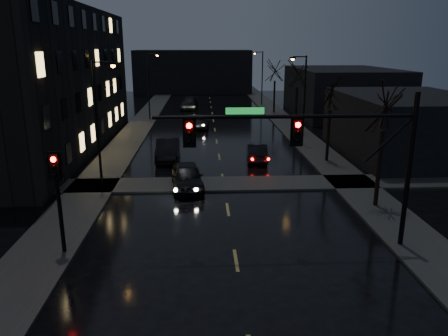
{
  "coord_description": "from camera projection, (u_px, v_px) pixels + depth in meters",
  "views": [
    {
      "loc": [
        -1.36,
        -8.82,
        8.84
      ],
      "look_at": [
        -0.35,
        11.21,
        3.2
      ],
      "focal_mm": 35.0,
      "sensor_mm": 36.0,
      "label": 1
    }
  ],
  "objects": [
    {
      "name": "sidewalk_left",
      "position": [
        132.0,
        135.0,
        44.16
      ],
      "size": [
        3.0,
        140.0,
        0.12
      ],
      "primitive_type": "cube",
      "color": "#2D2D2B",
      "rests_on": "ground"
    },
    {
      "name": "tree_mid_a",
      "position": [
        331.0,
        87.0,
        32.84
      ],
      "size": [
        3.3,
        3.3,
        7.58
      ],
      "color": "black",
      "rests_on": "ground"
    },
    {
      "name": "sidewalk_right",
      "position": [
        298.0,
        134.0,
        44.98
      ],
      "size": [
        3.0,
        140.0,
        0.12
      ],
      "primitive_type": "cube",
      "color": "#2D2D2B",
      "rests_on": "ground"
    },
    {
      "name": "oncoming_car_c",
      "position": [
        198.0,
        122.0,
        48.35
      ],
      "size": [
        2.47,
        5.13,
        1.41
      ],
      "primitive_type": "imported",
      "rotation": [
        0.0,
        0.0,
        -0.03
      ],
      "color": "black",
      "rests_on": "ground"
    },
    {
      "name": "streetlight_r_far",
      "position": [
        261.0,
        73.0,
        65.77
      ],
      "size": [
        1.53,
        0.28,
        8.0
      ],
      "color": "black",
      "rests_on": "ground"
    },
    {
      "name": "sidewalk_cross",
      "position": [
        224.0,
        184.0,
        28.71
      ],
      "size": [
        40.0,
        3.0,
        0.12
      ],
      "primitive_type": "cube",
      "color": "#2D2D2B",
      "rests_on": "ground"
    },
    {
      "name": "apartment_block",
      "position": [
        25.0,
        80.0,
        37.35
      ],
      "size": [
        12.0,
        30.0,
        12.0
      ],
      "primitive_type": "cube",
      "color": "black",
      "rests_on": "ground"
    },
    {
      "name": "streetlight_l_near",
      "position": [
        100.0,
        115.0,
        26.58
      ],
      "size": [
        1.53,
        0.28,
        8.0
      ],
      "color": "black",
      "rests_on": "ground"
    },
    {
      "name": "commercial_right_near",
      "position": [
        406.0,
        125.0,
        36.01
      ],
      "size": [
        10.0,
        14.0,
        5.0
      ],
      "primitive_type": "cube",
      "color": "black",
      "rests_on": "ground"
    },
    {
      "name": "signal_mast",
      "position": [
        326.0,
        143.0,
        18.45
      ],
      "size": [
        11.11,
        0.41,
        7.0
      ],
      "color": "black",
      "rests_on": "ground"
    },
    {
      "name": "oncoming_car_d",
      "position": [
        189.0,
        104.0,
        62.79
      ],
      "size": [
        2.69,
        5.61,
        1.58
      ],
      "primitive_type": "imported",
      "rotation": [
        0.0,
        0.0,
        -0.09
      ],
      "color": "black",
      "rests_on": "ground"
    },
    {
      "name": "oncoming_car_a",
      "position": [
        187.0,
        176.0,
        27.74
      ],
      "size": [
        2.38,
        4.92,
        1.62
      ],
      "primitive_type": "imported",
      "rotation": [
        0.0,
        0.0,
        0.1
      ],
      "color": "black",
      "rests_on": "ground"
    },
    {
      "name": "commercial_right_far",
      "position": [
        342.0,
        92.0,
        57.1
      ],
      "size": [
        12.0,
        18.0,
        6.0
      ],
      "primitive_type": "cube",
      "color": "black",
      "rests_on": "ground"
    },
    {
      "name": "signal_pole_left",
      "position": [
        58.0,
        189.0,
        18.4
      ],
      "size": [
        0.35,
        0.41,
        4.53
      ],
      "color": "black",
      "rests_on": "ground"
    },
    {
      "name": "streetlight_r_mid",
      "position": [
        302.0,
        93.0,
        38.85
      ],
      "size": [
        1.53,
        0.28,
        8.0
      ],
      "color": "black",
      "rests_on": "ground"
    },
    {
      "name": "far_block",
      "position": [
        193.0,
        71.0,
        84.7
      ],
      "size": [
        22.0,
        10.0,
        8.0
      ],
      "primitive_type": "cube",
      "color": "black",
      "rests_on": "ground"
    },
    {
      "name": "oncoming_car_b",
      "position": [
        168.0,
        149.0,
        34.84
      ],
      "size": [
        1.95,
        5.23,
        1.71
      ],
      "primitive_type": "imported",
      "rotation": [
        0.0,
        0.0,
        0.03
      ],
      "color": "black",
      "rests_on": "ground"
    },
    {
      "name": "tree_far",
      "position": [
        275.0,
        67.0,
        57.77
      ],
      "size": [
        3.43,
        3.43,
        7.88
      ],
      "color": "black",
      "rests_on": "ground"
    },
    {
      "name": "tree_near",
      "position": [
        386.0,
        97.0,
        23.12
      ],
      "size": [
        3.52,
        3.52,
        8.08
      ],
      "color": "black",
      "rests_on": "ground"
    },
    {
      "name": "lead_car",
      "position": [
        257.0,
        152.0,
        34.49
      ],
      "size": [
        1.8,
        4.39,
        1.41
      ],
      "primitive_type": "imported",
      "rotation": [
        0.0,
        0.0,
        3.07
      ],
      "color": "black",
      "rests_on": "ground"
    },
    {
      "name": "tree_mid_b",
      "position": [
        298.0,
        68.0,
        44.17
      ],
      "size": [
        3.74,
        3.74,
        8.59
      ],
      "color": "black",
      "rests_on": "ground"
    },
    {
      "name": "streetlight_l_far",
      "position": [
        150.0,
        81.0,
        52.54
      ],
      "size": [
        1.53,
        0.28,
        8.0
      ],
      "color": "black",
      "rests_on": "ground"
    }
  ]
}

